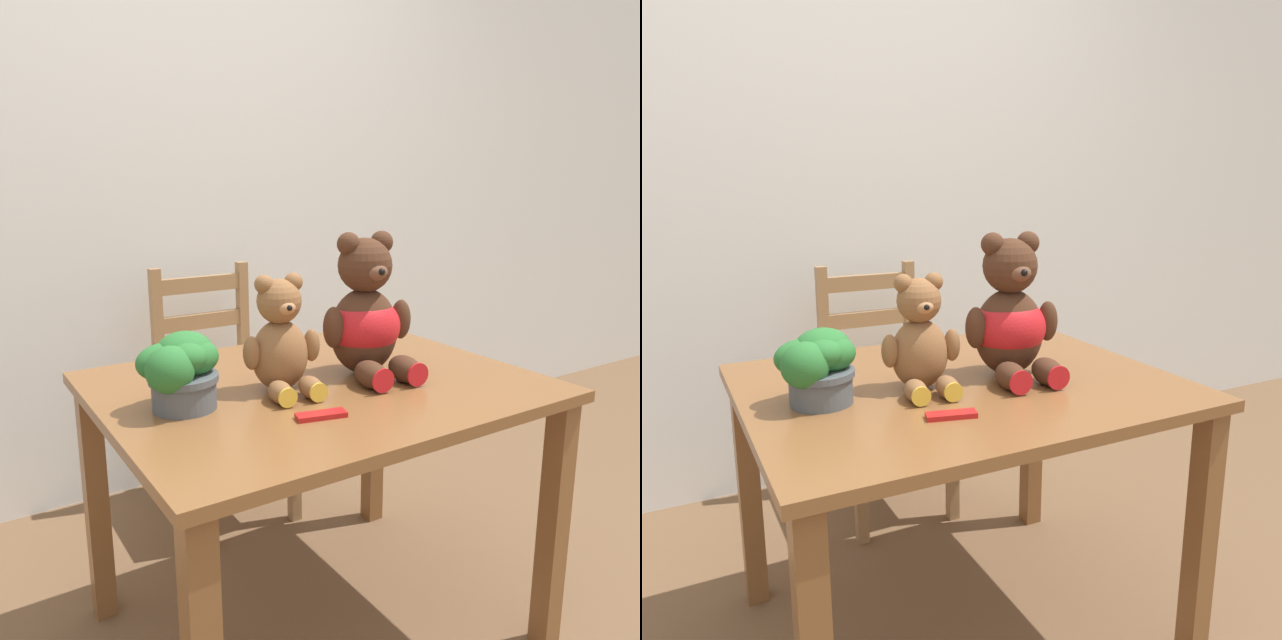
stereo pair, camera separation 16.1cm
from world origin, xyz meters
TOP-DOWN VIEW (x-y plane):
  - wall_back at (0.00, 1.59)m, footprint 8.00×0.04m
  - dining_table at (0.00, 0.45)m, footprint 1.10×0.89m
  - wooden_chair_behind at (0.07, 1.25)m, footprint 0.40×0.45m
  - teddy_bear_left at (-0.11, 0.43)m, footprint 0.21×0.21m
  - teddy_bear_right at (0.15, 0.44)m, footprint 0.27×0.29m
  - potted_plant at (-0.37, 0.45)m, footprint 0.19×0.17m
  - chocolate_bar at (-0.13, 0.22)m, footprint 0.12×0.06m

SIDE VIEW (x-z plane):
  - wooden_chair_behind at x=0.07m, z-range -0.01..0.93m
  - dining_table at x=0.00m, z-range 0.26..1.01m
  - chocolate_bar at x=-0.13m, z-range 0.75..0.76m
  - potted_plant at x=-0.37m, z-range 0.76..0.94m
  - teddy_bear_left at x=-0.11m, z-range 0.73..1.03m
  - teddy_bear_right at x=0.15m, z-range 0.71..1.10m
  - wall_back at x=0.00m, z-range 0.00..2.60m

